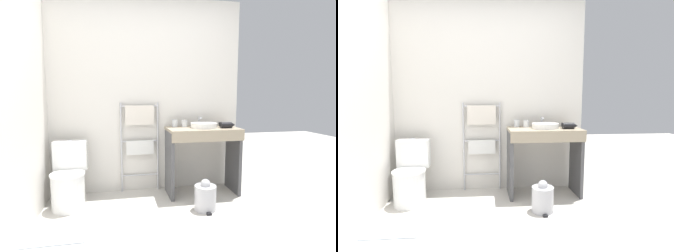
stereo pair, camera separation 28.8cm
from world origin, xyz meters
The scene contains 12 objects.
wall_back centered at (0.00, 1.61, 1.24)m, with size 2.58×0.12×2.48m, color silver.
wall_side centered at (-1.23, 0.78, 1.24)m, with size 0.12×2.29×2.48m, color silver.
toilet centered at (-0.89, 1.18, 0.31)m, with size 0.37×0.52×0.73m.
towel_radiator centered at (-0.06, 1.50, 0.77)m, with size 0.50×0.06×1.16m.
vanity_counter centered at (0.71, 1.27, 0.57)m, with size 0.89×0.49×0.85m.
sink_basin centered at (0.72, 1.28, 0.88)m, with size 0.33×0.33×0.06m.
faucet centered at (0.72, 1.46, 0.93)m, with size 0.02×0.10×0.13m.
cup_near_wall centered at (0.39, 1.45, 0.89)m, with size 0.07×0.07×0.09m.
cup_near_edge centered at (0.51, 1.42, 0.89)m, with size 0.07×0.07×0.09m.
hair_dryer centered at (1.00, 1.21, 0.88)m, with size 0.19×0.16×0.07m.
trash_bin centered at (0.59, 0.79, 0.15)m, with size 0.24×0.27×0.35m.
bath_mat centered at (-0.92, 0.54, 0.01)m, with size 0.56×0.36×0.01m, color #B2BCCC.
Camera 1 is at (-0.34, -1.83, 1.27)m, focal length 28.00 mm.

